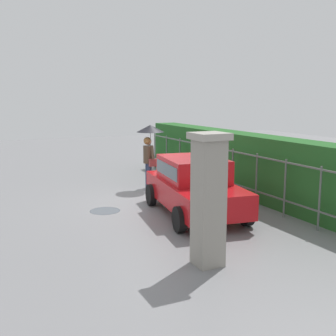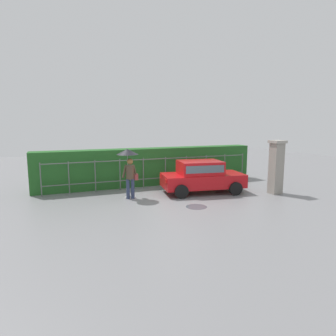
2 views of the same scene
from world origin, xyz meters
name	(u,v)px [view 1 (image 1 of 2)]	position (x,y,z in m)	size (l,w,h in m)	color
ground_plane	(148,202)	(0.00, 0.00, 0.00)	(40.00, 40.00, 0.00)	slate
car	(194,184)	(1.64, 0.60, 0.80)	(3.92, 2.29, 1.48)	#B71116
pedestrian	(150,142)	(-1.71, 0.79, 1.55)	(0.91, 0.91, 2.11)	#2D3856
gate_pillar	(208,199)	(4.68, -0.79, 1.24)	(0.60, 0.60, 2.42)	gray
fence_section	(222,168)	(0.02, 2.51, 0.82)	(10.49, 0.05, 1.50)	#59605B
hedge_row	(241,163)	(0.02, 3.21, 0.95)	(11.44, 0.90, 1.90)	#235B23
puddle_near	(105,211)	(0.36, -1.41, 0.00)	(0.82, 0.82, 0.00)	#4C545B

